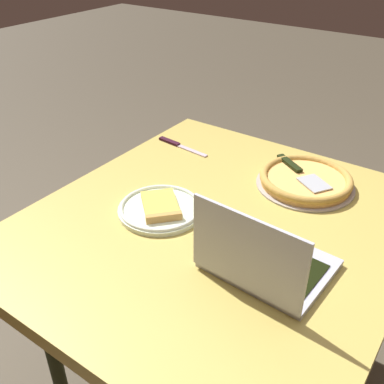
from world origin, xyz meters
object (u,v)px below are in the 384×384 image
(dining_table, at_px, (217,238))
(pizza_plate, at_px, (160,208))
(laptop, at_px, (263,260))
(table_knife, at_px, (178,145))
(pizza_tray, at_px, (305,180))

(dining_table, xyz_separation_m, pizza_plate, (0.06, -0.16, 0.08))
(dining_table, height_order, laptop, laptop)
(dining_table, distance_m, pizza_plate, 0.19)
(pizza_plate, bearing_deg, laptop, 79.78)
(pizza_plate, bearing_deg, table_knife, -149.92)
(dining_table, height_order, pizza_plate, pizza_plate)
(pizza_plate, relative_size, pizza_tray, 0.80)
(table_knife, bearing_deg, pizza_tray, 90.49)
(laptop, height_order, pizza_plate, laptop)
(dining_table, relative_size, table_knife, 4.85)
(dining_table, distance_m, table_knife, 0.51)
(pizza_tray, relative_size, table_knife, 1.36)
(pizza_plate, bearing_deg, pizza_tray, 143.29)
(dining_table, relative_size, laptop, 3.70)
(dining_table, xyz_separation_m, table_knife, (-0.33, -0.39, 0.07))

